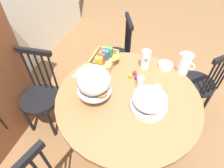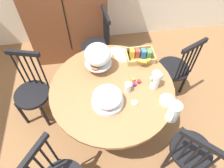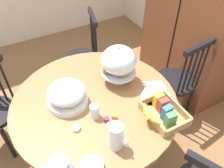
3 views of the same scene
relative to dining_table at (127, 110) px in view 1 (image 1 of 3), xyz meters
The scene contains 21 objects.
ground_plane 0.55m from the dining_table, 73.29° to the right, with size 10.00×10.00×0.00m, color brown.
dining_table is the anchor object (origin of this frame).
windsor_chair_by_cabinet 0.93m from the dining_table, 45.08° to the right, with size 0.47×0.47×0.97m.
windsor_chair_facing_door 0.93m from the dining_table, 23.95° to the left, with size 0.44×0.44×0.97m.
windsor_chair_far_side 0.93m from the dining_table, 94.77° to the left, with size 0.40×0.40×0.97m.
pastry_stand_with_dome 0.49m from the dining_table, 111.90° to the left, with size 0.28×0.28×0.34m.
fruit_platter_covered 0.35m from the dining_table, 110.14° to the right, with size 0.30×0.30×0.18m.
orange_juice_pitcher 0.70m from the dining_table, 41.20° to the right, with size 0.13×0.17×0.21m.
milk_pitcher 0.51m from the dining_table, ahead, with size 0.17×0.09×0.20m.
cereal_basket 0.57m from the dining_table, 43.49° to the left, with size 0.32×0.30×0.12m.
china_plate_large 0.51m from the dining_table, 65.27° to the left, with size 0.22×0.22×0.01m, color white.
china_plate_small 0.55m from the dining_table, 75.24° to the left, with size 0.15×0.15×0.01m, color white.
cereal_bowl 0.59m from the dining_table, 26.87° to the right, with size 0.14×0.14×0.04m, color white.
drinking_glass 0.30m from the dining_table, 24.24° to the right, with size 0.06×0.06×0.11m, color silver.
butter_dish 0.36m from the dining_table, 50.84° to the right, with size 0.06×0.06×0.02m, color beige.
jam_jar_strawberry 0.36m from the dining_table, ahead, with size 0.04×0.04×0.04m, color #B7282D.
jam_jar_apricot 0.32m from the dining_table, 11.55° to the left, with size 0.04×0.04×0.04m, color orange.
jam_jar_grape 0.32m from the dining_table, ahead, with size 0.04×0.04×0.04m, color #5B2366.
table_knife 0.53m from the dining_table, 81.89° to the left, with size 0.17×0.01×0.01m, color silver.
dinner_fork 0.54m from the dining_table, 85.19° to the left, with size 0.17×0.01×0.01m, color silver.
soup_spoon 0.53m from the dining_table, 48.65° to the left, with size 0.17×0.01×0.01m, color silver.
Camera 1 is at (-1.06, -0.12, 1.98)m, focal length 29.80 mm.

